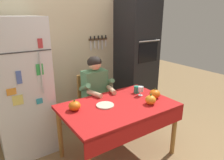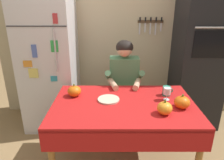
% 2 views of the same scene
% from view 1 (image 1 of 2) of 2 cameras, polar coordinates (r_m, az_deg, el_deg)
% --- Properties ---
extents(ground_plane, '(10.00, 10.00, 0.00)m').
position_cam_1_polar(ground_plane, '(2.91, 2.77, -20.92)').
color(ground_plane, '#93754C').
rests_on(ground_plane, ground).
extents(back_wall_assembly, '(3.70, 0.13, 2.60)m').
position_cam_1_polar(back_wall_assembly, '(3.50, -9.75, 9.05)').
color(back_wall_assembly, '#BCAD89').
rests_on(back_wall_assembly, ground).
extents(refrigerator, '(0.68, 0.71, 1.80)m').
position_cam_1_polar(refrigerator, '(2.94, -23.96, -1.99)').
color(refrigerator, silver).
rests_on(refrigerator, ground).
extents(wall_oven, '(0.60, 0.64, 2.10)m').
position_cam_1_polar(wall_oven, '(3.79, 6.70, 6.01)').
color(wall_oven, black).
rests_on(wall_oven, ground).
extents(dining_table, '(1.40, 0.90, 0.74)m').
position_cam_1_polar(dining_table, '(2.60, 1.96, -8.72)').
color(dining_table, '#9E6B33').
rests_on(dining_table, ground).
extents(chair_behind_person, '(0.40, 0.40, 0.93)m').
position_cam_1_polar(chair_behind_person, '(3.29, -5.73, -5.66)').
color(chair_behind_person, '#9E6B33').
rests_on(chair_behind_person, ground).
extents(seated_person, '(0.47, 0.55, 1.25)m').
position_cam_1_polar(seated_person, '(3.05, -4.16, -2.96)').
color(seated_person, '#38384C').
rests_on(seated_person, ground).
extents(coffee_mug, '(0.11, 0.08, 0.10)m').
position_cam_1_polar(coffee_mug, '(2.97, 6.91, -2.63)').
color(coffee_mug, '#237F66').
rests_on(coffee_mug, dining_table).
extents(wine_glass, '(0.07, 0.07, 0.13)m').
position_cam_1_polar(wine_glass, '(2.86, 8.01, -2.59)').
color(wine_glass, white).
rests_on(wine_glass, dining_table).
extents(pumpkin_large, '(0.15, 0.15, 0.14)m').
position_cam_1_polar(pumpkin_large, '(2.82, 11.86, -3.82)').
color(pumpkin_large, orange).
rests_on(pumpkin_large, dining_table).
extents(pumpkin_medium, '(0.13, 0.13, 0.14)m').
position_cam_1_polar(pumpkin_medium, '(2.62, 10.66, -5.44)').
color(pumpkin_medium, orange).
rests_on(pumpkin_medium, dining_table).
extents(pumpkin_small, '(0.14, 0.14, 0.14)m').
position_cam_1_polar(pumpkin_small, '(2.46, -10.35, -7.07)').
color(pumpkin_small, orange).
rests_on(pumpkin_small, dining_table).
extents(serving_tray, '(0.22, 0.22, 0.02)m').
position_cam_1_polar(serving_tray, '(2.55, -1.92, -7.03)').
color(serving_tray, beige).
rests_on(serving_tray, dining_table).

